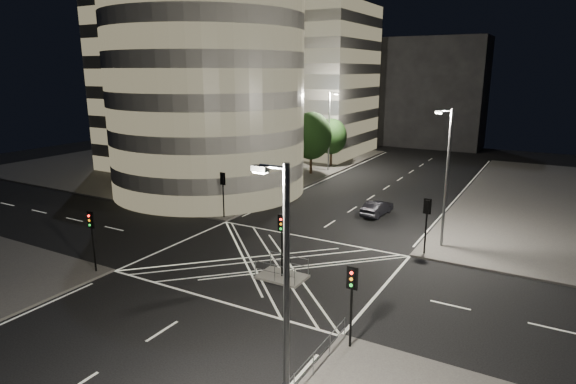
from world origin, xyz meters
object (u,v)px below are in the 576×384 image
Objects in this scene: street_lamp_right_far at (446,174)px; sedan at (377,208)px; street_lamp_left_far at (329,128)px; central_island at (282,277)px; traffic_signal_nr at (352,292)px; street_lamp_left_near at (250,148)px; traffic_signal_nl at (92,230)px; street_lamp_right_near at (285,309)px; traffic_signal_island at (282,234)px; traffic_signal_fl at (223,186)px; traffic_signal_fr at (427,216)px.

street_lamp_right_far is 2.40× the size of sedan.
street_lamp_left_far is 20.27m from sedan.
central_island is 0.75× the size of traffic_signal_nr.
sedan is at bearing 87.81° from central_island.
central_island is 18.52m from street_lamp_left_near.
street_lamp_left_near is at bearing 91.94° from traffic_signal_nl.
street_lamp_right_near is (0.64, -7.20, 2.63)m from traffic_signal_nr.
traffic_signal_nl and traffic_signal_island have the same top height.
traffic_signal_fl is at bearing 131.24° from street_lamp_right_near.
street_lamp_right_far is at bearing 40.91° from traffic_signal_nl.
street_lamp_left_far is (-11.44, 31.50, 2.63)m from traffic_signal_island.
traffic_signal_fl is 0.40× the size of street_lamp_left_far.
central_island is at bearing 120.75° from street_lamp_right_near.
central_island is at bearing -129.33° from traffic_signal_fr.
traffic_signal_nr is 0.96× the size of sedan.
street_lamp_right_far reaches higher than central_island.
traffic_signal_fr is 19.14m from street_lamp_left_near.
traffic_signal_nr is (6.80, -5.30, 2.84)m from central_island.
street_lamp_left_near reaches higher than traffic_signal_nl.
street_lamp_right_near reaches higher than sedan.
central_island is 0.72× the size of sedan.
traffic_signal_fr is (17.60, 0.00, 0.00)m from traffic_signal_fl.
traffic_signal_nl is 1.00× the size of traffic_signal_fr.
sedan is at bearing 87.81° from traffic_signal_island.
traffic_signal_island is (0.00, 0.00, 2.84)m from central_island.
street_lamp_right_far reaches higher than traffic_signal_island.
central_island is 11.10m from traffic_signal_fr.
traffic_signal_nl is 36.90m from street_lamp_left_far.
traffic_signal_nl is 0.40× the size of street_lamp_left_far.
traffic_signal_island is at bearing 92.62° from sedan.
central_island is at bearing -49.73° from street_lamp_left_near.
street_lamp_right_near is at bearing -54.03° from street_lamp_left_near.
sedan is (0.61, 15.94, -2.23)m from traffic_signal_island.
traffic_signal_nr reaches higher than sedan.
traffic_signal_nl is at bearing -90.00° from traffic_signal_fl.
traffic_signal_island is 0.40× the size of street_lamp_left_near.
street_lamp_right_far and street_lamp_right_near have the same top height.
traffic_signal_fr is at bearing 133.83° from sedan.
traffic_signal_nl is 22.24m from traffic_signal_fr.
street_lamp_left_near is at bearing 164.08° from traffic_signal_fr.
street_lamp_left_near is at bearing 125.97° from street_lamp_right_near.
street_lamp_left_near reaches higher than traffic_signal_fr.
street_lamp_left_far is at bearing 116.36° from traffic_signal_nr.
street_lamp_left_near reaches higher than traffic_signal_nr.
central_island is 0.30× the size of street_lamp_right_near.
traffic_signal_nl is 0.40× the size of street_lamp_right_far.
street_lamp_left_near reaches higher than traffic_signal_fl.
street_lamp_left_far is 2.40× the size of sedan.
traffic_signal_island is 33.61m from street_lamp_left_far.
street_lamp_left_far and street_lamp_right_far have the same top height.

